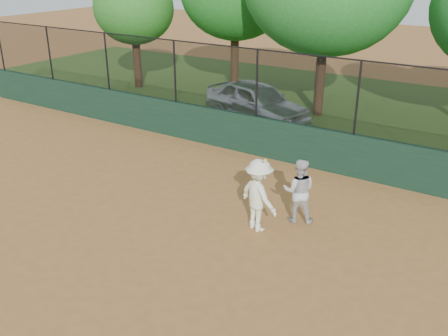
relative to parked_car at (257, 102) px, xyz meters
The scene contains 8 objects.
ground 9.13m from the parked_car, 76.91° to the right, with size 80.00×80.00×0.00m, color #A36834.
back_wall 3.53m from the parked_car, 54.26° to the right, with size 26.00×0.20×1.20m, color #173423.
grass_strip 3.82m from the parked_car, 56.66° to the left, with size 36.00×12.00×0.01m, color #2A4916.
parked_car is the anchor object (origin of this frame).
player_second 7.44m from the parked_car, 53.56° to the right, with size 0.74×0.57×1.52m, color silver.
player_main 7.82m from the parked_car, 60.53° to the right, with size 1.22×0.97×1.84m.
fence_assembly 3.82m from the parked_car, 54.64° to the right, with size 26.00×0.06×2.00m.
tree_0 7.86m from the parked_car, 166.83° to the left, with size 3.66×3.33×5.09m.
Camera 1 is at (6.38, -6.52, 5.63)m, focal length 40.00 mm.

